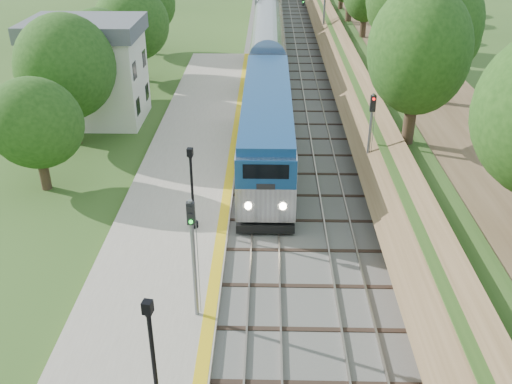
{
  "coord_description": "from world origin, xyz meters",
  "views": [
    {
      "loc": [
        0.09,
        -13.64,
        16.6
      ],
      "look_at": [
        -0.5,
        12.36,
        2.8
      ],
      "focal_mm": 40.0,
      "sensor_mm": 36.0,
      "label": 1
    }
  ],
  "objects_px": {
    "station_building": "(89,70)",
    "signal_gantry": "(290,5)",
    "lamppost_far": "(192,193)",
    "signal_platform": "(193,247)",
    "signal_farside": "(370,132)",
    "lamppost_mid": "(154,366)"
  },
  "relations": [
    {
      "from": "signal_gantry",
      "to": "lamppost_mid",
      "type": "relative_size",
      "value": 1.72
    },
    {
      "from": "station_building",
      "to": "signal_platform",
      "type": "bearing_deg",
      "value": -65.55
    },
    {
      "from": "lamppost_far",
      "to": "signal_platform",
      "type": "distance_m",
      "value": 7.39
    },
    {
      "from": "signal_gantry",
      "to": "lamppost_mid",
      "type": "bearing_deg",
      "value": -96.37
    },
    {
      "from": "lamppost_mid",
      "to": "lamppost_far",
      "type": "distance_m",
      "value": 12.46
    },
    {
      "from": "signal_gantry",
      "to": "lamppost_far",
      "type": "relative_size",
      "value": 1.8
    },
    {
      "from": "station_building",
      "to": "signal_platform",
      "type": "distance_m",
      "value": 26.81
    },
    {
      "from": "lamppost_mid",
      "to": "station_building",
      "type": "bearing_deg",
      "value": 109.27
    },
    {
      "from": "signal_platform",
      "to": "signal_farside",
      "type": "relative_size",
      "value": 0.93
    },
    {
      "from": "signal_farside",
      "to": "signal_platform",
      "type": "bearing_deg",
      "value": -125.64
    },
    {
      "from": "station_building",
      "to": "signal_farside",
      "type": "bearing_deg",
      "value": -30.1
    },
    {
      "from": "lamppost_far",
      "to": "signal_platform",
      "type": "height_order",
      "value": "signal_platform"
    },
    {
      "from": "signal_gantry",
      "to": "signal_farside",
      "type": "height_order",
      "value": "signal_gantry"
    },
    {
      "from": "lamppost_far",
      "to": "signal_farside",
      "type": "xyz_separation_m",
      "value": [
        10.07,
        5.5,
        1.36
      ]
    },
    {
      "from": "signal_platform",
      "to": "station_building",
      "type": "bearing_deg",
      "value": 114.45
    },
    {
      "from": "signal_gantry",
      "to": "lamppost_far",
      "type": "distance_m",
      "value": 42.73
    },
    {
      "from": "station_building",
      "to": "lamppost_far",
      "type": "relative_size",
      "value": 1.85
    },
    {
      "from": "lamppost_mid",
      "to": "signal_platform",
      "type": "xyz_separation_m",
      "value": [
        0.73,
        5.26,
        1.26
      ]
    },
    {
      "from": "station_building",
      "to": "signal_gantry",
      "type": "xyz_separation_m",
      "value": [
        16.47,
        24.99,
        0.73
      ]
    },
    {
      "from": "signal_gantry",
      "to": "lamppost_far",
      "type": "xyz_separation_m",
      "value": [
        -6.34,
        -42.2,
        -2.36
      ]
    },
    {
      "from": "signal_platform",
      "to": "signal_gantry",
      "type": "bearing_deg",
      "value": 83.79
    },
    {
      "from": "station_building",
      "to": "signal_gantry",
      "type": "distance_m",
      "value": 29.94
    }
  ]
}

